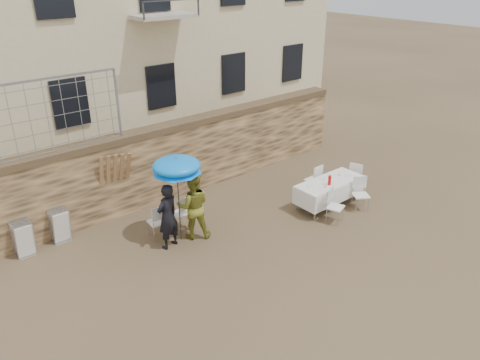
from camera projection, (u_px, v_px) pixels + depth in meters
ground at (287, 272)px, 10.72m from camera, size 80.00×80.00×0.00m
stone_wall at (169, 161)px, 13.74m from camera, size 13.00×0.50×2.20m
chain_link_fence at (56, 116)px, 11.17m from camera, size 3.20×0.06×1.80m
man_suit at (168, 216)px, 11.31m from camera, size 0.70×0.54×1.70m
woman_dress at (193, 206)px, 11.72m from camera, size 1.08×1.01×1.76m
umbrella at (177, 168)px, 11.12m from camera, size 1.21×1.21×2.10m
couple_chair_left at (157, 221)px, 11.85m from camera, size 0.52×0.52×0.96m
couple_chair_right at (180, 212)px, 12.25m from camera, size 0.55×0.55×0.96m
banquet_table at (330, 182)px, 13.31m from camera, size 2.10×0.85×0.78m
soda_bottle at (330, 181)px, 13.01m from camera, size 0.09×0.09×0.26m
table_chair_front_left at (335, 206)px, 12.55m from camera, size 0.61×0.61×0.96m
table_chair_front_right at (361, 194)px, 13.18m from camera, size 0.66×0.66×0.96m
table_chair_back at (313, 179)px, 14.09m from camera, size 0.49×0.49×0.96m
table_chair_side at (357, 176)px, 14.29m from camera, size 0.62×0.62×0.96m
chair_stack_left at (20, 235)px, 11.30m from camera, size 0.46×0.55×0.92m
chair_stack_right at (57, 223)px, 11.81m from camera, size 0.46×0.47×0.92m
wood_planks at (112, 185)px, 12.55m from camera, size 0.70×0.20×2.00m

